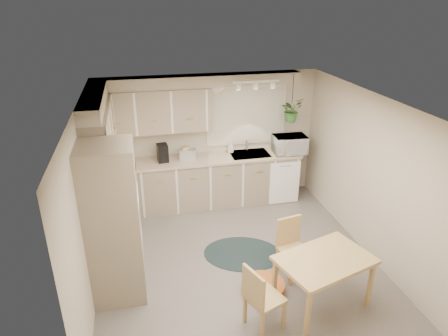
{
  "coord_description": "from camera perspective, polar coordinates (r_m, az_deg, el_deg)",
  "views": [
    {
      "loc": [
        -1.26,
        -4.8,
        3.67
      ],
      "look_at": [
        -0.07,
        0.55,
        1.26
      ],
      "focal_mm": 32.0,
      "sensor_mm": 36.0,
      "label": 1
    }
  ],
  "objects": [
    {
      "name": "braided_rug",
      "position": [
        6.27,
        2.66,
        -12.1
      ],
      "size": [
        1.41,
        1.22,
        0.01
      ],
      "primitive_type": "ellipsoid",
      "rotation": [
        0.0,
        0.0,
        -0.31
      ],
      "color": "black",
      "rests_on": "floor"
    },
    {
      "name": "upper_cab_back",
      "position": [
        6.98,
        -10.09,
        8.0
      ],
      "size": [
        2.0,
        0.35,
        0.75
      ],
      "primitive_type": "cube",
      "color": "gray",
      "rests_on": "wall_back"
    },
    {
      "name": "wall_right",
      "position": [
        6.3,
        19.82,
        -0.85
      ],
      "size": [
        0.04,
        4.2,
        2.4
      ],
      "primitive_type": "cube",
      "color": "#B8AD98",
      "rests_on": "floor"
    },
    {
      "name": "wall_back",
      "position": [
        7.43,
        -2.11,
        4.27
      ],
      "size": [
        4.0,
        0.04,
        2.4
      ],
      "primitive_type": "cube",
      "color": "#B8AD98",
      "rests_on": "floor"
    },
    {
      "name": "base_cab_back",
      "position": [
        7.42,
        -3.11,
        -2.07
      ],
      "size": [
        3.6,
        0.6,
        0.9
      ],
      "primitive_type": "cube",
      "color": "gray",
      "rests_on": "floor"
    },
    {
      "name": "base_cab_left",
      "position": [
        6.54,
        -14.86,
        -6.69
      ],
      "size": [
        0.6,
        1.85,
        0.9
      ],
      "primitive_type": "cube",
      "color": "gray",
      "rests_on": "floor"
    },
    {
      "name": "coffee_maker",
      "position": [
        7.09,
        -8.77,
        2.14
      ],
      "size": [
        0.2,
        0.23,
        0.32
      ],
      "primitive_type": "cube",
      "rotation": [
        0.0,
        0.0,
        0.1
      ],
      "color": "black",
      "rests_on": "counter_back"
    },
    {
      "name": "wall_front",
      "position": [
        3.87,
        9.98,
        -16.38
      ],
      "size": [
        4.0,
        0.04,
        2.4
      ],
      "primitive_type": "cube",
      "color": "#B8AD98",
      "rests_on": "floor"
    },
    {
      "name": "counter_left",
      "position": [
        6.32,
        -15.2,
        -2.99
      ],
      "size": [
        0.64,
        1.89,
        0.04
      ],
      "primitive_type": "cube",
      "color": "#C9AA93",
      "rests_on": "base_cab_left"
    },
    {
      "name": "window_blinds",
      "position": [
        7.44,
        3.25,
        7.49
      ],
      "size": [
        1.4,
        0.02,
        1.0
      ],
      "primitive_type": "cube",
      "color": "silver",
      "rests_on": "wall_back"
    },
    {
      "name": "soffit_left",
      "position": [
        5.99,
        -18.13,
        9.31
      ],
      "size": [
        0.3,
        2.0,
        0.2
      ],
      "primitive_type": "cube",
      "color": "#B8AD98",
      "rests_on": "wall_left"
    },
    {
      "name": "ceiling",
      "position": [
        5.12,
        2.1,
        9.34
      ],
      "size": [
        4.2,
        4.2,
        0.0
      ],
      "primitive_type": "plane",
      "color": "white",
      "rests_on": "wall_back"
    },
    {
      "name": "knife_block",
      "position": [
        7.19,
        -5.52,
        2.23
      ],
      "size": [
        0.11,
        0.11,
        0.23
      ],
      "primitive_type": "cube",
      "rotation": [
        0.0,
        0.0,
        -0.02
      ],
      "color": "tan",
      "rests_on": "counter_back"
    },
    {
      "name": "toaster",
      "position": [
        7.17,
        -5.23,
        1.97
      ],
      "size": [
        0.3,
        0.19,
        0.18
      ],
      "primitive_type": "cube",
      "rotation": [
        0.0,
        0.0,
        -0.09
      ],
      "color": "#B5B7BD",
      "rests_on": "counter_back"
    },
    {
      "name": "dining_table",
      "position": [
        5.34,
        13.87,
        -15.5
      ],
      "size": [
        1.3,
        1.05,
        0.71
      ],
      "primitive_type": "cube",
      "rotation": [
        0.0,
        0.0,
        0.3
      ],
      "color": "tan",
      "rests_on": "floor"
    },
    {
      "name": "wall_clock",
      "position": [
        7.17,
        -0.97,
        11.69
      ],
      "size": [
        0.3,
        0.03,
        0.3
      ],
      "primitive_type": "cylinder",
      "rotation": [
        1.57,
        0.0,
        0.0
      ],
      "color": "gold",
      "rests_on": "wall_back"
    },
    {
      "name": "wall_left",
      "position": [
        5.45,
        -18.99,
        -4.67
      ],
      "size": [
        0.04,
        4.2,
        2.4
      ],
      "primitive_type": "cube",
      "color": "#B8AD98",
      "rests_on": "floor"
    },
    {
      "name": "dishwasher_front",
      "position": [
        7.52,
        8.64,
        -2.14
      ],
      "size": [
        0.58,
        0.02,
        0.83
      ],
      "primitive_type": "cube",
      "color": "white",
      "rests_on": "base_cab_back"
    },
    {
      "name": "wall_oven_face",
      "position": [
        5.14,
        -11.95,
        -7.5
      ],
      "size": [
        0.02,
        0.56,
        0.58
      ],
      "primitive_type": "cube",
      "color": "white",
      "rests_on": "oven_stack"
    },
    {
      "name": "upper_cab_left",
      "position": [
        6.11,
        -17.34,
        5.03
      ],
      "size": [
        0.35,
        2.0,
        0.75
      ],
      "primitive_type": "cube",
      "color": "gray",
      "rests_on": "wall_left"
    },
    {
      "name": "oven_stack",
      "position": [
        5.16,
        -15.53,
        -7.79
      ],
      "size": [
        0.65,
        0.65,
        2.1
      ],
      "primitive_type": "cube",
      "color": "gray",
      "rests_on": "floor"
    },
    {
      "name": "sink",
      "position": [
        7.42,
        3.68,
        1.72
      ],
      "size": [
        0.7,
        0.48,
        0.1
      ],
      "primitive_type": "cube",
      "color": "#B5B7BD",
      "rests_on": "counter_back"
    },
    {
      "name": "window_frame",
      "position": [
        7.45,
        3.22,
        7.51
      ],
      "size": [
        1.5,
        0.02,
        1.1
      ],
      "primitive_type": "cube",
      "color": "beige",
      "rests_on": "wall_back"
    },
    {
      "name": "floor",
      "position": [
        6.17,
        1.76,
        -12.81
      ],
      "size": [
        4.2,
        4.2,
        0.0
      ],
      "primitive_type": "plane",
      "color": "slate",
      "rests_on": "ground"
    },
    {
      "name": "pet_bed",
      "position": [
        5.59,
        5.68,
        -16.59
      ],
      "size": [
        0.67,
        0.67,
        0.13
      ],
      "primitive_type": "cylinder",
      "rotation": [
        0.0,
        0.0,
        -0.2
      ],
      "color": "#AF5823",
      "rests_on": "floor"
    },
    {
      "name": "chair_back",
      "position": [
        5.7,
        10.04,
        -11.43
      ],
      "size": [
        0.47,
        0.47,
        0.85
      ],
      "primitive_type": "cube",
      "rotation": [
        0.0,
        0.0,
        3.34
      ],
      "color": "tan",
      "rests_on": "floor"
    },
    {
      "name": "counter_back",
      "position": [
        7.22,
        -3.18,
        1.26
      ],
      "size": [
        3.64,
        0.64,
        0.04
      ],
      "primitive_type": "cube",
      "color": "#C9AA93",
      "rests_on": "base_cab_back"
    },
    {
      "name": "soap_bottle",
      "position": [
        7.44,
        0.92,
        2.56
      ],
      "size": [
        0.1,
        0.2,
        0.09
      ],
      "primitive_type": "imported",
      "rotation": [
        0.0,
        0.0,
        -0.03
      ],
      "color": "white",
      "rests_on": "counter_back"
    },
    {
      "name": "soffit_back",
      "position": [
        6.97,
        -3.66,
        12.31
      ],
      "size": [
        3.6,
        0.3,
        0.2
      ],
      "primitive_type": "cube",
      "color": "#B8AD98",
      "rests_on": "wall_back"
    },
    {
      "name": "microwave",
      "position": [
        7.47,
        9.37,
        3.6
      ],
      "size": [
        0.61,
        0.35,
        0.41
      ],
      "primitive_type": "imported",
      "rotation": [
        0.0,
        0.0,
        -0.03
      ],
      "color": "white",
      "rests_on": "counter_back"
    },
    {
      "name": "track_light_bar",
      "position": [
        6.78,
        4.59,
        12.22
      ],
      "size": [
        0.8,
        0.04,
        0.04
      ],
      "primitive_type": "cube",
      "color": "white",
      "rests_on": "ceiling"
    },
    {
      "name": "range_hood",
      "position": [
        5.6,
        -15.97,
        -1.19
      ],
      "size": [
        0.4,
        0.6,
        0.14
      ],
      "primitive_type": "cube",
      "color": "white",
      "rests_on": "upper_cab_left"
    },
    {
      "name": "hanging_plant",
      "position": [
        7.3,
        9.6,
        7.83
      ],
      "size": [
        0.52,
        0.54,
        0.33
      ],
      "primitive_type": "imported",
      "rotation": [
        0.0,
        0.0,
        0.4
      ],
      "color": "#306127",
      "rests_on": "ceiling"
    },
    {
      "name": "chair_left",
      "position": [
        4.91,
        5.89,
        -17.77
      ],
      "size": [
        0.52,
        0.52,
        0.86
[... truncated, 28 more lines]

